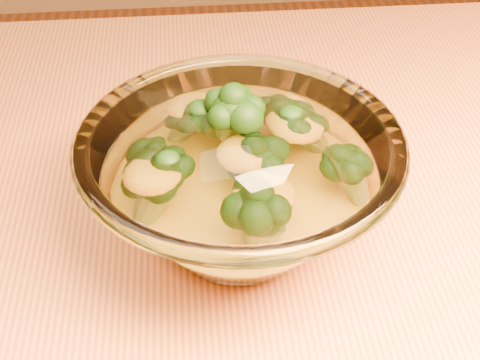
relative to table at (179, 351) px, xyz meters
name	(u,v)px	position (x,y,z in m)	size (l,w,h in m)	color
table	(179,351)	(0.00, 0.00, 0.00)	(1.20, 0.80, 0.75)	#B56F36
glass_bowl	(240,185)	(0.05, 0.03, 0.15)	(0.22, 0.22, 0.10)	white
cheese_sauce	(240,207)	(0.05, 0.03, 0.13)	(0.13, 0.13, 0.04)	yellow
broccoli_heap	(238,155)	(0.05, 0.04, 0.17)	(0.16, 0.15, 0.08)	black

